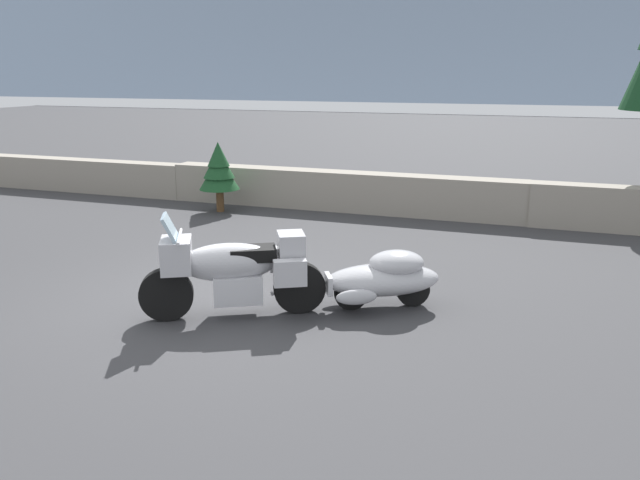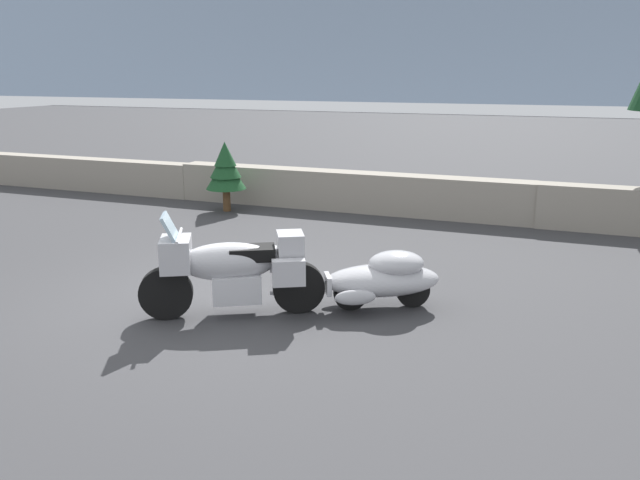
% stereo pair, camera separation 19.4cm
% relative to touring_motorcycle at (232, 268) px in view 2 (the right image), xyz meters
% --- Properties ---
extents(ground_plane, '(80.00, 80.00, 0.00)m').
position_rel_touring_motorcycle_xyz_m(ground_plane, '(-0.67, 0.28, -0.62)').
color(ground_plane, '#38383A').
extents(stone_guard_wall, '(24.00, 0.60, 0.87)m').
position_rel_touring_motorcycle_xyz_m(stone_guard_wall, '(-0.52, 6.42, -0.19)').
color(stone_guard_wall, gray).
rests_on(stone_guard_wall, ground).
extents(distant_ridgeline, '(240.00, 80.00, 16.00)m').
position_rel_touring_motorcycle_xyz_m(distant_ridgeline, '(-0.67, 96.42, 7.38)').
color(distant_ridgeline, '#7F93AD').
rests_on(distant_ridgeline, ground).
extents(touring_motorcycle, '(2.10, 1.39, 1.33)m').
position_rel_touring_motorcycle_xyz_m(touring_motorcycle, '(0.00, 0.00, 0.00)').
color(touring_motorcycle, black).
rests_on(touring_motorcycle, ground).
extents(car_shaped_trailer, '(2.11, 1.37, 0.76)m').
position_rel_touring_motorcycle_xyz_m(car_shaped_trailer, '(1.69, 0.92, -0.21)').
color(car_shaped_trailer, black).
rests_on(car_shaped_trailer, ground).
extents(pine_sapling_near, '(0.87, 0.87, 1.53)m').
position_rel_touring_motorcycle_xyz_m(pine_sapling_near, '(-3.11, 5.44, 0.33)').
color(pine_sapling_near, brown).
rests_on(pine_sapling_near, ground).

